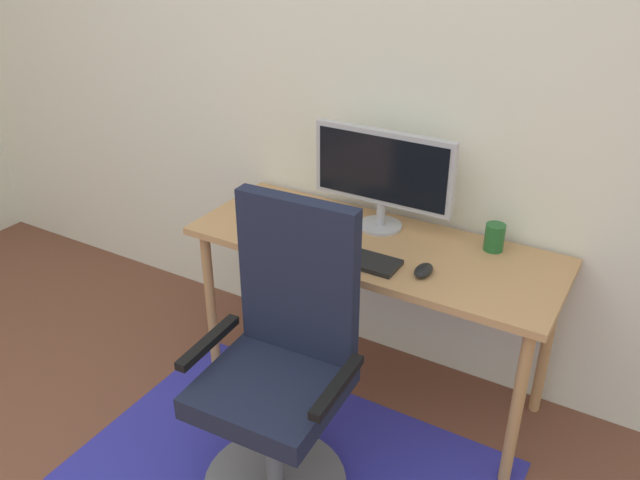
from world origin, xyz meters
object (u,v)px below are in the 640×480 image
coffee_cup (494,237)px  office_chair (281,385)px  desk (373,260)px  monitor (383,172)px  cell_phone (259,229)px  computer_mouse (424,270)px  keyboard (345,255)px

coffee_cup → office_chair: office_chair is taller
desk → monitor: size_ratio=2.50×
monitor → cell_phone: (-0.41, -0.28, -0.24)m
computer_mouse → coffee_cup: coffee_cup is taller
coffee_cup → cell_phone: (-0.88, -0.32, -0.05)m
desk → cell_phone: cell_phone is taller
computer_mouse → cell_phone: 0.72m
monitor → office_chair: 0.93m
desk → keyboard: size_ratio=3.44×
monitor → computer_mouse: bearing=-41.5°
coffee_cup → office_chair: 0.99m
desk → keyboard: bearing=-105.4°
desk → cell_phone: bearing=-163.0°
computer_mouse → coffee_cup: bearing=62.7°
keyboard → computer_mouse: (0.31, 0.03, 0.01)m
desk → computer_mouse: size_ratio=14.22×
monitor → cell_phone: monitor is taller
desk → cell_phone: 0.48m
monitor → cell_phone: bearing=-146.1°
desk → coffee_cup: bearing=23.4°
monitor → coffee_cup: size_ratio=5.52×
desk → office_chair: bearing=-93.0°
monitor → office_chair: monitor is taller
desk → monitor: (-0.04, 0.14, 0.32)m
desk → computer_mouse: bearing=-26.0°
desk → monitor: bearing=106.0°
cell_phone → office_chair: size_ratio=0.13×
cell_phone → office_chair: office_chair is taller
computer_mouse → office_chair: 0.65m
keyboard → monitor: bearing=89.2°
coffee_cup → desk: bearing=-156.6°
computer_mouse → office_chair: (-0.30, -0.50, -0.29)m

